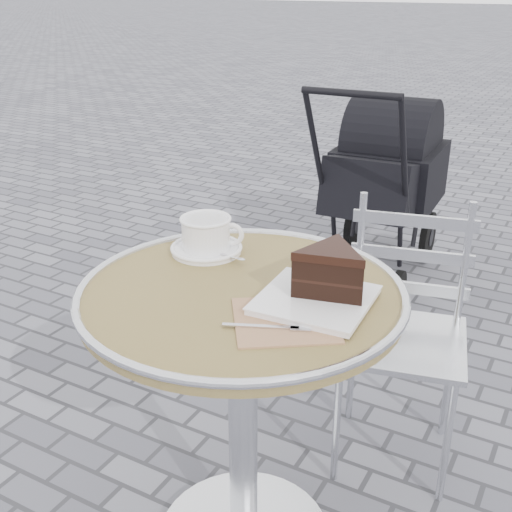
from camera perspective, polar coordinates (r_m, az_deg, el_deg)
The scene contains 5 objects.
cafe_table at distance 1.47m, azimuth -1.23°, elevation -8.77°, with size 0.72×0.72×0.74m.
cappuccino_set at distance 1.57m, azimuth -4.38°, elevation 1.71°, with size 0.20×0.17×0.09m.
cake_plate_set at distance 1.32m, azimuth 6.24°, elevation -1.96°, with size 0.29×0.37×0.12m.
bistro_chair at distance 1.92m, azimuth 13.20°, elevation -4.04°, with size 0.42×0.42×0.79m.
baby_stroller at distance 3.14m, azimuth 11.20°, elevation 6.09°, with size 0.47×0.95×0.97m.
Camera 1 is at (0.63, -1.07, 1.35)m, focal length 45.00 mm.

